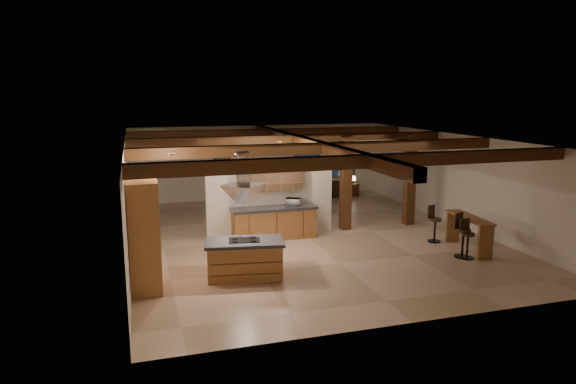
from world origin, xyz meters
name	(u,v)px	position (x,y,z in m)	size (l,w,h in m)	color
ground	(308,237)	(0.00, 0.00, 0.00)	(12.00, 12.00, 0.00)	tan
room_walls	(308,177)	(0.00, 0.00, 1.78)	(12.00, 12.00, 12.00)	beige
ceiling_beams	(308,143)	(0.00, 0.00, 2.76)	(10.00, 12.00, 0.28)	#3B220E
timber_posts	(379,171)	(2.50, 0.50, 1.76)	(2.50, 0.30, 2.90)	#3B220E
partition_wall	(270,199)	(-1.00, 0.50, 1.10)	(3.80, 0.18, 2.20)	beige
pantry_cabinet	(144,232)	(-4.67, -2.60, 1.20)	(0.67, 1.60, 2.40)	#A46A35
back_counter	(274,223)	(-1.00, 0.11, 0.48)	(2.50, 0.66, 0.94)	#A46A35
upper_display_cabinet	(272,175)	(-1.00, 0.31, 1.85)	(1.80, 0.36, 0.95)	#A46A35
range_hood	(244,201)	(-2.48, -2.75, 1.78)	(1.10, 1.10, 1.40)	silver
back_windows	(325,158)	(2.80, 5.93, 1.50)	(2.70, 0.07, 1.70)	#3B220E
framed_art	(222,157)	(-1.50, 5.94, 1.70)	(0.65, 0.05, 0.85)	#3B220E
recessed_cans	(233,149)	(-2.53, -1.93, 2.87)	(3.16, 2.46, 0.03)	silver
kitchen_island	(245,258)	(-2.48, -2.75, 0.45)	(1.92, 1.22, 0.89)	#A46A35
dining_table	(287,207)	(0.13, 2.52, 0.35)	(1.97, 1.10, 0.69)	#3B180E
sofa	(317,188)	(2.29, 5.50, 0.34)	(2.30, 0.90, 0.67)	black
microwave	(293,202)	(-0.42, 0.11, 1.05)	(0.40, 0.27, 0.22)	#AFAFB4
bar_counter	(469,228)	(3.70, -2.48, 0.63)	(0.59, 1.81, 0.93)	#A46A35
side_table	(353,190)	(3.75, 5.25, 0.25)	(0.41, 0.41, 0.51)	#3B220E
table_lamp	(353,178)	(3.75, 5.25, 0.73)	(0.26, 0.26, 0.31)	black
bar_stool_a	(462,235)	(3.19, -2.92, 0.58)	(0.42, 0.44, 1.14)	black
bar_stool_b	(467,239)	(3.25, -3.05, 0.52)	(0.36, 0.36, 1.02)	black
bar_stool_c	(434,224)	(3.27, -1.50, 0.53)	(0.39, 0.40, 1.04)	black
dining_chairs	(287,200)	(0.13, 2.52, 0.58)	(2.24, 2.24, 1.14)	#3B220E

